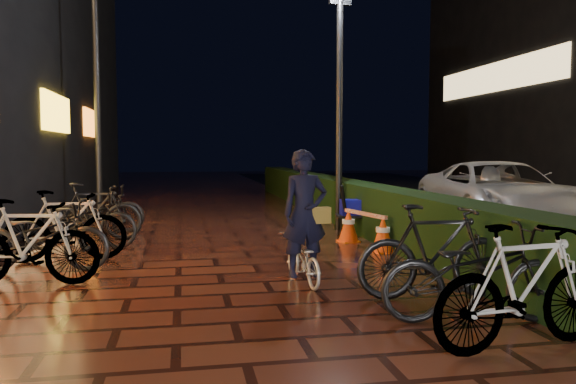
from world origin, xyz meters
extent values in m
plane|color=#381911|center=(0.00, 0.00, 0.00)|extent=(80.00, 80.00, 0.00)
cube|color=black|center=(3.30, 8.00, 0.50)|extent=(0.70, 20.00, 1.00)
imported|color=#B9B9BE|center=(6.37, 5.84, 0.73)|extent=(3.22, 5.55, 1.45)
cube|color=yellow|center=(-3.45, 9.00, 2.60)|extent=(0.08, 2.80, 0.90)
cube|color=orange|center=(-3.45, 14.00, 2.60)|extent=(0.08, 2.20, 0.90)
cube|color=black|center=(17.50, 18.00, 7.00)|extent=(8.00, 14.00, 14.00)
cube|color=#FFD88C|center=(13.45, 18.00, 5.00)|extent=(0.06, 10.00, 1.30)
cylinder|color=black|center=(2.81, 6.12, 2.50)|extent=(0.15, 0.15, 5.00)
cylinder|color=black|center=(-2.54, 9.26, 2.89)|extent=(0.18, 0.18, 5.77)
imported|color=silver|center=(1.01, 1.50, 0.31)|extent=(0.56, 1.24, 0.63)
imported|color=black|center=(1.03, 1.41, 0.91)|extent=(0.63, 0.45, 1.60)
cube|color=olive|center=(1.21, 1.41, 0.88)|extent=(0.29, 0.15, 0.20)
cone|color=#E7460C|center=(2.80, 3.39, 0.31)|extent=(0.39, 0.39, 0.62)
cone|color=#E1410B|center=(2.54, 4.52, 0.31)|extent=(0.39, 0.39, 0.62)
cube|color=#FF5C0D|center=(2.80, 3.39, 0.01)|extent=(0.40, 0.40, 0.03)
cube|color=#FB620D|center=(2.54, 4.52, 0.01)|extent=(0.40, 0.40, 0.03)
cube|color=#BD2F0B|center=(2.67, 3.95, 0.59)|extent=(0.36, 1.31, 0.06)
cube|color=black|center=(2.80, 5.20, 0.41)|extent=(0.60, 0.51, 0.04)
cylinder|color=black|center=(2.56, 5.04, 0.19)|extent=(0.03, 0.03, 0.38)
cylinder|color=black|center=(3.00, 5.00, 0.19)|extent=(0.03, 0.03, 0.38)
cylinder|color=black|center=(2.59, 5.40, 0.19)|extent=(0.03, 0.03, 0.38)
cylinder|color=black|center=(3.04, 5.36, 0.19)|extent=(0.03, 0.03, 0.38)
cube|color=#0D0EAD|center=(2.80, 5.20, 0.58)|extent=(0.44, 0.38, 0.30)
cylinder|color=black|center=(2.63, 5.06, 0.56)|extent=(0.30, 0.37, 0.98)
imported|color=black|center=(-2.27, 3.61, 0.55)|extent=(1.84, 0.58, 1.09)
imported|color=black|center=(-2.22, 6.62, 0.49)|extent=(1.90, 0.72, 0.99)
imported|color=black|center=(-2.16, 5.54, 0.55)|extent=(1.82, 0.52, 1.09)
imported|color=black|center=(-2.41, 2.05, 0.55)|extent=(1.88, 0.82, 1.09)
imported|color=black|center=(-2.21, 4.60, 0.49)|extent=(1.89, 0.70, 0.99)
imported|color=black|center=(-2.44, 2.84, 0.49)|extent=(1.92, 0.81, 0.99)
imported|color=black|center=(2.37, -1.20, 0.55)|extent=(1.88, 0.79, 1.09)
imported|color=black|center=(2.35, -0.43, 0.49)|extent=(1.95, 0.93, 0.99)
imported|color=black|center=(2.35, 0.48, 0.55)|extent=(1.86, 0.67, 1.09)
camera|label=1|loc=(-0.48, -5.44, 1.70)|focal=35.00mm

